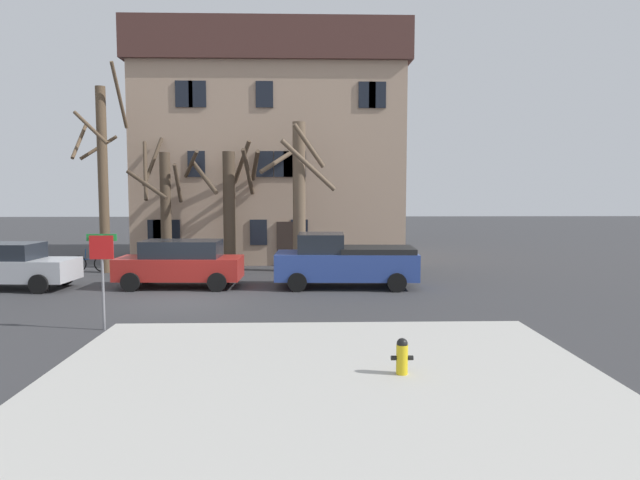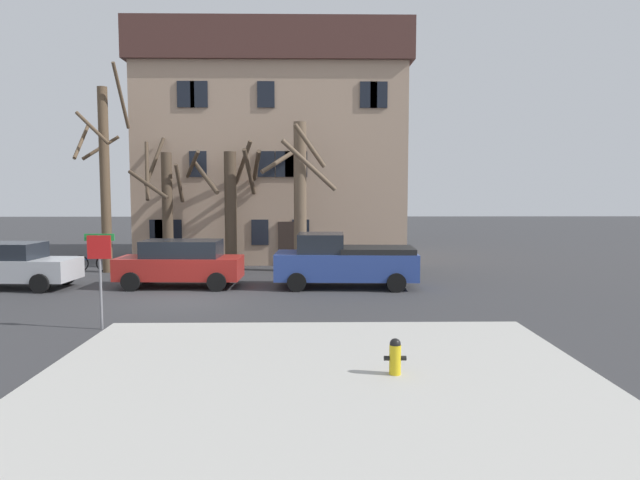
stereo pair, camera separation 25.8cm
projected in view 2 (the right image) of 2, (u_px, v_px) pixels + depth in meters
The scene contains 13 objects.
ground_plane at pixel (184, 300), 18.53m from camera, with size 120.00×120.00×0.00m, color #38383A.
sidewalk_slab at pixel (318, 376), 10.78m from camera, with size 10.56×8.31×0.12m, color #B7B5AD.
building_main at pixel (274, 147), 30.32m from camera, with size 13.54×8.08×11.56m.
tree_bare_near at pixel (104, 174), 24.57m from camera, with size 2.03×2.15×8.87m.
tree_bare_mid at pixel (167, 202), 25.65m from camera, with size 3.23×3.23×6.00m.
tree_bare_far at pixel (232, 202), 25.98m from camera, with size 3.30×3.25×5.84m.
tree_bare_end at pixel (300, 192), 24.87m from camera, with size 3.38×3.40×6.53m.
car_silver_sedan at pixel (10, 265), 20.73m from camera, with size 4.80×2.27×1.68m.
car_red_wagon at pixel (181, 263), 21.00m from camera, with size 4.56×2.12×1.74m.
pickup_truck_blue at pixel (345, 261), 20.95m from camera, with size 5.24×2.39×1.99m.
fire_hydrant at pixel (395, 356), 10.66m from camera, with size 0.42×0.22×0.69m.
street_sign_pole at pixel (100, 262), 14.50m from camera, with size 0.76×0.07×2.47m.
bicycle_leaning at pixel (92, 263), 25.14m from camera, with size 1.75×0.20×1.03m.
Camera 2 is at (4.13, -18.36, 3.56)m, focal length 31.97 mm.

